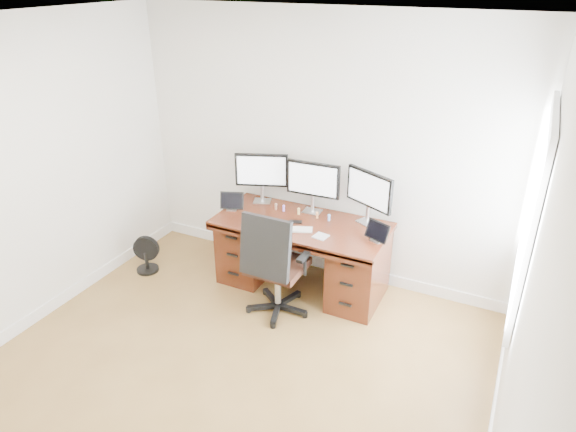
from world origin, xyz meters
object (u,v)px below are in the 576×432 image
at_px(desk, 302,252).
at_px(monitor_center, 313,181).
at_px(keyboard, 299,230).
at_px(office_chair, 275,281).
at_px(floor_fan, 146,255).

height_order(desk, monitor_center, monitor_center).
bearing_deg(keyboard, monitor_center, 74.93).
height_order(office_chair, keyboard, office_chair).
xyz_separation_m(desk, monitor_center, (0.00, 0.24, 0.68)).
bearing_deg(office_chair, keyboard, 76.78).
relative_size(monitor_center, keyboard, 2.20).
bearing_deg(monitor_center, keyboard, -85.60).
distance_m(floor_fan, monitor_center, 1.99).
bearing_deg(desk, floor_fan, -163.76).
bearing_deg(monitor_center, floor_fan, -158.73).
bearing_deg(floor_fan, monitor_center, 4.09).
xyz_separation_m(desk, office_chair, (-0.03, -0.54, -0.04)).
height_order(desk, keyboard, keyboard).
height_order(office_chair, floor_fan, office_chair).
xyz_separation_m(floor_fan, keyboard, (1.69, 0.28, 0.56)).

